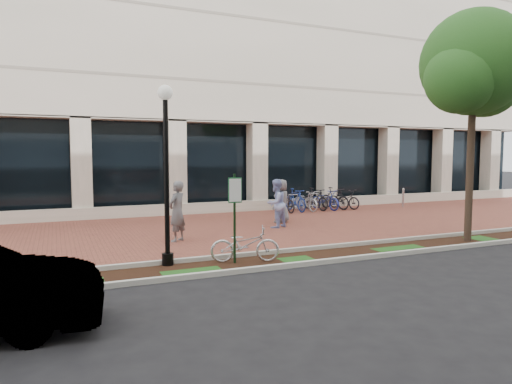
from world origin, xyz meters
name	(u,v)px	position (x,y,z in m)	size (l,w,h in m)	color
ground	(261,226)	(0.00, 0.00, 0.00)	(120.00, 120.00, 0.00)	black
brick_plaza	(261,226)	(0.00, 0.00, 0.01)	(40.00, 9.00, 0.01)	brown
planting_strip	(342,254)	(0.00, -5.25, 0.01)	(40.00, 1.50, 0.01)	black
curb_plaza_side	(327,247)	(0.00, -4.50, 0.06)	(40.00, 0.12, 0.12)	beige
curb_street_side	(359,258)	(0.00, -6.00, 0.06)	(40.00, 0.12, 0.12)	beige
near_office_building	(185,24)	(0.00, 10.47, 10.05)	(40.00, 12.12, 16.00)	beige
parking_sign	(235,206)	(-3.03, -5.07, 1.42)	(0.34, 0.07, 2.21)	#123317
lamppost	(166,165)	(-4.58, -4.60, 2.43)	(0.36, 0.36, 4.30)	black
street_tree	(474,70)	(4.67, -5.24, 5.22)	(3.78, 3.15, 7.00)	#453427
locked_bicycle	(245,244)	(-2.75, -5.04, 0.45)	(0.60, 1.71, 0.90)	silver
pedestrian_left	(177,211)	(-3.62, -1.68, 0.94)	(0.68, 0.45, 1.87)	#5E5E63
pedestrian_mid	(276,204)	(0.35, -0.51, 0.89)	(0.87, 0.68, 1.79)	#97A8E1
pedestrian_right	(281,201)	(1.10, 0.52, 0.86)	(0.84, 0.55, 1.72)	slate
bollard	(403,197)	(9.26, 2.83, 0.50)	(0.12, 0.12, 0.98)	#BBBBC0
bike_rack_cluster	(315,200)	(4.45, 3.49, 0.51)	(4.23, 1.96, 1.08)	black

